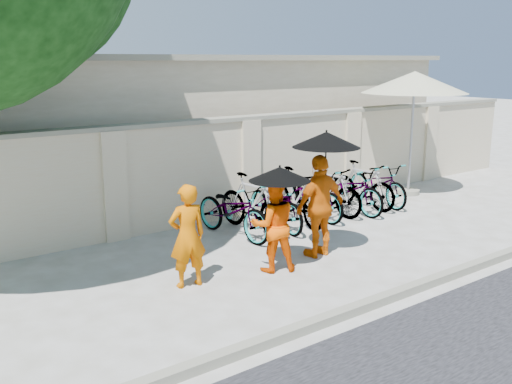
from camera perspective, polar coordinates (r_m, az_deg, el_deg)
ground at (r=8.71m, az=0.61°, el=-8.60°), size 80.00×80.00×0.00m
kerb at (r=7.51m, az=8.64°, el=-11.94°), size 40.00×0.16×0.12m
compound_wall at (r=11.52m, az=-5.03°, el=1.95°), size 20.00×0.30×2.00m
building_behind at (r=15.19m, az=-9.42°, el=6.83°), size 14.00×6.00×3.20m
monk_left at (r=8.23m, az=-6.87°, el=-4.39°), size 0.59×0.43×1.52m
monk_center at (r=8.79m, az=1.75°, el=-3.31°), size 0.88×0.80×1.48m
parasol_center at (r=8.56m, az=2.38°, el=1.82°), size 0.94×0.94×0.82m
monk_right at (r=9.48m, az=6.44°, el=-1.40°), size 1.02×0.46×1.72m
parasol_right at (r=9.22m, az=7.04°, el=5.23°), size 1.10×1.10×1.12m
patio_umbrella at (r=14.12m, az=15.57°, el=10.40°), size 2.71×2.71×2.95m
bike_0 at (r=10.51m, az=-2.30°, el=-1.83°), size 0.89×2.01×1.03m
bike_1 at (r=10.85m, az=-0.38°, el=-1.12°), size 0.70×1.89×1.11m
bike_2 at (r=11.08m, az=2.02°, el=-1.12°), size 0.88×1.96×1.00m
bike_3 at (r=11.34m, az=4.12°, el=-0.48°), size 0.74×1.92×1.12m
bike_4 at (r=11.82m, az=5.35°, el=-0.20°), size 0.76×1.97×1.02m
bike_5 at (r=12.12m, az=7.21°, el=0.20°), size 0.73×1.82×1.06m
bike_6 at (r=12.39m, az=9.29°, el=0.26°), size 0.74×1.93×1.00m
bike_7 at (r=12.79m, az=10.64°, el=0.69°), size 0.64×1.76×1.04m
bike_8 at (r=13.17m, az=12.08°, el=0.85°), size 0.85×1.92×0.98m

